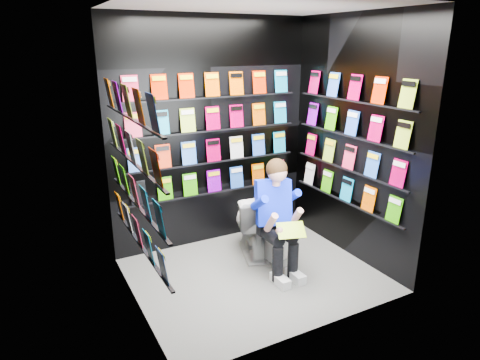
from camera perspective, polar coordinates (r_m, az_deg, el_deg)
floor at (r=4.54m, az=1.91°, el=-12.53°), size 2.40×2.40×0.00m
ceiling at (r=3.93m, az=2.33°, el=22.27°), size 2.40×2.40×0.00m
wall_back at (r=4.91m, az=-3.75°, el=6.10°), size 2.40×0.04×2.60m
wall_front at (r=3.25m, az=10.92°, el=-0.30°), size 2.40×0.04×2.60m
wall_left at (r=3.62m, az=-14.61°, el=1.29°), size 0.04×2.00×2.60m
wall_right at (r=4.75m, az=14.82°, el=5.13°), size 0.04×2.00×2.60m
comics_back at (r=4.89m, az=-3.61°, el=6.10°), size 2.10×0.06×1.37m
comics_left at (r=3.62m, az=-14.16°, el=1.43°), size 0.06×1.70×1.37m
comics_right at (r=4.72m, az=14.55°, el=5.15°), size 0.06×1.70×1.37m
toilet at (r=4.81m, az=1.78°, el=-5.82°), size 0.64×0.84×0.73m
longbox at (r=4.86m, az=3.85°, el=-8.59°), size 0.30×0.41×0.28m
longbox_lid at (r=4.79m, az=3.89°, el=-6.96°), size 0.32×0.43×0.03m
reader at (r=4.37m, az=4.30°, el=-3.09°), size 0.67×0.81×1.28m
held_comic at (r=4.16m, az=6.82°, el=-6.66°), size 0.31×0.23×0.11m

